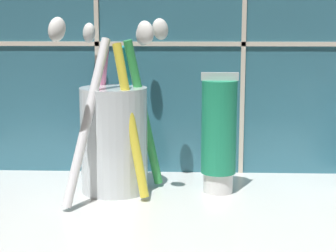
{
  "coord_description": "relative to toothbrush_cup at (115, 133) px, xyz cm",
  "views": [
    {
      "loc": [
        -4.28,
        -49.95,
        19.25
      ],
      "look_at": [
        -6.36,
        2.4,
        9.55
      ],
      "focal_mm": 60.0,
      "sensor_mm": 36.0,
      "label": 1
    }
  ],
  "objects": [
    {
      "name": "toothbrush_cup",
      "position": [
        0.0,
        0.0,
        0.0
      ],
      "size": [
        10.89,
        15.37,
        18.0
      ],
      "color": "silver",
      "rests_on": "sink_counter"
    },
    {
      "name": "toothpaste_tube",
      "position": [
        10.63,
        -0.03,
        -0.03
      ],
      "size": [
        3.74,
        3.57,
        12.35
      ],
      "color": "white",
      "rests_on": "sink_counter"
    },
    {
      "name": "sink_counter",
      "position": [
        11.96,
        -6.02,
        -7.1
      ],
      "size": [
        65.91,
        28.22,
        2.0
      ],
      "primitive_type": "cube",
      "color": "silver",
      "rests_on": "ground"
    }
  ]
}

